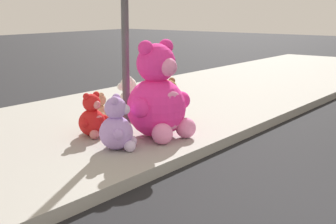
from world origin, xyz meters
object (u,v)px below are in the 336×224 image
Objects in this scene: plush_red at (93,119)px; plush_lavender at (118,128)px; plush_white at (127,100)px; plush_pink_large at (158,99)px; plush_brown at (167,105)px; sign_pole at (125,16)px; plush_tan at (99,112)px.

plush_lavender is (-0.29, -0.74, 0.03)m from plush_red.
plush_white is at bearing 37.74° from plush_lavender.
plush_pink_large is 1.91× the size of plush_brown.
sign_pole reaches higher than plush_pink_large.
plush_pink_large is 1.91× the size of plush_lavender.
sign_pole reaches higher than plush_red.
plush_white is (0.73, 1.24, -0.27)m from plush_pink_large.
plush_tan is at bearing 137.64° from plush_brown.
plush_pink_large is 0.86m from plush_lavender.
plush_lavender is (-0.80, -0.55, -1.41)m from sign_pole.
plush_tan is (-0.00, 0.59, -1.48)m from sign_pole.
plush_lavender is at bearing -142.26° from plush_white.
plush_lavender is (-1.55, -1.20, 0.01)m from plush_white.
sign_pole is at bearing -139.09° from plush_white.
sign_pole is at bearing -20.59° from plush_red.
sign_pole is at bearing 91.46° from plush_pink_large.
plush_red is at bearing 159.41° from sign_pole.
plush_lavender is at bearing 177.16° from plush_pink_large.
plush_lavender is at bearing -166.16° from plush_brown.
plush_lavender is 1.66m from plush_brown.
plush_pink_large reaches higher than plush_brown.
sign_pole is 4.41× the size of plush_brown.
plush_pink_large reaches higher than plush_red.
plush_brown is at bearing -42.36° from plush_tan.
plush_pink_large is 2.58× the size of plush_tan.
plush_tan is (0.80, 1.14, -0.07)m from plush_lavender.
plush_pink_large is at bearing -89.17° from plush_tan.
plush_white reaches higher than plush_red.
sign_pole is 4.99× the size of plush_red.
plush_brown is at bearing 28.82° from plush_pink_large.
plush_white is 0.75m from plush_tan.
plush_red is at bearing -142.55° from plush_tan.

